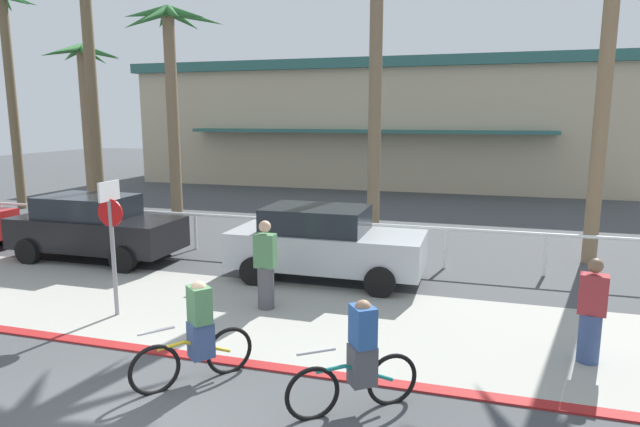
{
  "coord_description": "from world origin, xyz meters",
  "views": [
    {
      "loc": [
        4.21,
        -4.87,
        3.72
      ],
      "look_at": [
        0.97,
        6.0,
        1.68
      ],
      "focal_mm": 30.44,
      "sensor_mm": 36.0,
      "label": 1
    }
  ],
  "objects_px": {
    "palm_tree_1": "(84,82)",
    "cyclist_teal_1": "(359,359)",
    "pedestrian_1": "(591,316)",
    "car_black_1": "(95,227)",
    "palm_tree_5": "(610,22)",
    "car_silver_2": "(324,243)",
    "palm_tree_2": "(86,7)",
    "pedestrian_0": "(266,268)",
    "palm_tree_0": "(6,58)",
    "palm_tree_3": "(171,63)",
    "stop_sign_bike_lane": "(111,229)",
    "cyclist_yellow_0": "(197,335)"
  },
  "relations": [
    {
      "from": "palm_tree_0",
      "to": "palm_tree_2",
      "type": "xyz_separation_m",
      "value": [
        5.64,
        -2.2,
        1.18
      ]
    },
    {
      "from": "pedestrian_1",
      "to": "pedestrian_0",
      "type": "bearing_deg",
      "value": 171.96
    },
    {
      "from": "palm_tree_2",
      "to": "pedestrian_1",
      "type": "bearing_deg",
      "value": -25.39
    },
    {
      "from": "car_silver_2",
      "to": "cyclist_teal_1",
      "type": "bearing_deg",
      "value": -69.46
    },
    {
      "from": "stop_sign_bike_lane",
      "to": "cyclist_yellow_0",
      "type": "bearing_deg",
      "value": -33.92
    },
    {
      "from": "car_black_1",
      "to": "car_silver_2",
      "type": "xyz_separation_m",
      "value": [
        6.25,
        0.0,
        0.0
      ]
    },
    {
      "from": "palm_tree_1",
      "to": "car_black_1",
      "type": "xyz_separation_m",
      "value": [
        5.49,
        -6.61,
        -4.18
      ]
    },
    {
      "from": "palm_tree_1",
      "to": "pedestrian_0",
      "type": "distance_m",
      "value": 14.87
    },
    {
      "from": "palm_tree_1",
      "to": "cyclist_yellow_0",
      "type": "bearing_deg",
      "value": -46.07
    },
    {
      "from": "stop_sign_bike_lane",
      "to": "pedestrian_0",
      "type": "bearing_deg",
      "value": 23.85
    },
    {
      "from": "palm_tree_1",
      "to": "palm_tree_3",
      "type": "relative_size",
      "value": 0.92
    },
    {
      "from": "palm_tree_3",
      "to": "cyclist_teal_1",
      "type": "distance_m",
      "value": 12.86
    },
    {
      "from": "cyclist_yellow_0",
      "to": "pedestrian_0",
      "type": "height_order",
      "value": "pedestrian_0"
    },
    {
      "from": "palm_tree_3",
      "to": "cyclist_teal_1",
      "type": "xyz_separation_m",
      "value": [
        7.98,
        -8.96,
        -4.64
      ]
    },
    {
      "from": "car_black_1",
      "to": "cyclist_yellow_0",
      "type": "bearing_deg",
      "value": -41.51
    },
    {
      "from": "stop_sign_bike_lane",
      "to": "cyclist_teal_1",
      "type": "bearing_deg",
      "value": -21.09
    },
    {
      "from": "palm_tree_0",
      "to": "palm_tree_3",
      "type": "distance_m",
      "value": 8.95
    },
    {
      "from": "palm_tree_2",
      "to": "palm_tree_0",
      "type": "bearing_deg",
      "value": 158.72
    },
    {
      "from": "car_black_1",
      "to": "car_silver_2",
      "type": "distance_m",
      "value": 6.25
    },
    {
      "from": "palm_tree_5",
      "to": "car_silver_2",
      "type": "height_order",
      "value": "palm_tree_5"
    },
    {
      "from": "car_black_1",
      "to": "cyclist_yellow_0",
      "type": "xyz_separation_m",
      "value": [
        5.9,
        -5.22,
        -0.18
      ]
    },
    {
      "from": "car_silver_2",
      "to": "cyclist_teal_1",
      "type": "relative_size",
      "value": 2.93
    },
    {
      "from": "palm_tree_2",
      "to": "pedestrian_1",
      "type": "xyz_separation_m",
      "value": [
        14.05,
        -6.67,
        -6.4
      ]
    },
    {
      "from": "palm_tree_2",
      "to": "pedestrian_0",
      "type": "relative_size",
      "value": 5.47
    },
    {
      "from": "car_black_1",
      "to": "car_silver_2",
      "type": "height_order",
      "value": "same"
    },
    {
      "from": "palm_tree_1",
      "to": "cyclist_teal_1",
      "type": "xyz_separation_m",
      "value": [
        13.74,
        -11.94,
        -4.36
      ]
    },
    {
      "from": "palm_tree_0",
      "to": "palm_tree_5",
      "type": "xyz_separation_m",
      "value": [
        20.76,
        -2.53,
        -0.04
      ]
    },
    {
      "from": "palm_tree_1",
      "to": "pedestrian_0",
      "type": "xyz_separation_m",
      "value": [
        11.2,
        -8.83,
        -4.23
      ]
    },
    {
      "from": "palm_tree_3",
      "to": "pedestrian_1",
      "type": "relative_size",
      "value": 4.27
    },
    {
      "from": "cyclist_teal_1",
      "to": "pedestrian_0",
      "type": "relative_size",
      "value": 0.85
    },
    {
      "from": "palm_tree_0",
      "to": "palm_tree_1",
      "type": "height_order",
      "value": "palm_tree_0"
    },
    {
      "from": "pedestrian_1",
      "to": "palm_tree_2",
      "type": "bearing_deg",
      "value": 154.61
    },
    {
      "from": "palm_tree_5",
      "to": "cyclist_teal_1",
      "type": "height_order",
      "value": "palm_tree_5"
    },
    {
      "from": "palm_tree_5",
      "to": "cyclist_yellow_0",
      "type": "bearing_deg",
      "value": -127.21
    },
    {
      "from": "palm_tree_0",
      "to": "pedestrian_0",
      "type": "xyz_separation_m",
      "value": [
        14.09,
        -8.07,
        -5.15
      ]
    },
    {
      "from": "palm_tree_0",
      "to": "pedestrian_1",
      "type": "bearing_deg",
      "value": -24.24
    },
    {
      "from": "palm_tree_2",
      "to": "car_silver_2",
      "type": "relative_size",
      "value": 2.19
    },
    {
      "from": "stop_sign_bike_lane",
      "to": "car_black_1",
      "type": "height_order",
      "value": "stop_sign_bike_lane"
    },
    {
      "from": "palm_tree_1",
      "to": "car_silver_2",
      "type": "distance_m",
      "value": 14.11
    },
    {
      "from": "palm_tree_2",
      "to": "palm_tree_5",
      "type": "relative_size",
      "value": 1.16
    },
    {
      "from": "palm_tree_1",
      "to": "car_silver_2",
      "type": "bearing_deg",
      "value": -29.37
    },
    {
      "from": "cyclist_teal_1",
      "to": "pedestrian_1",
      "type": "distance_m",
      "value": 3.85
    },
    {
      "from": "palm_tree_0",
      "to": "pedestrian_0",
      "type": "distance_m",
      "value": 17.03
    },
    {
      "from": "car_black_1",
      "to": "cyclist_teal_1",
      "type": "bearing_deg",
      "value": -32.88
    },
    {
      "from": "palm_tree_0",
      "to": "palm_tree_3",
      "type": "height_order",
      "value": "palm_tree_0"
    },
    {
      "from": "car_black_1",
      "to": "pedestrian_0",
      "type": "bearing_deg",
      "value": -21.27
    },
    {
      "from": "palm_tree_5",
      "to": "car_silver_2",
      "type": "xyz_separation_m",
      "value": [
        -6.13,
        -3.32,
        -5.06
      ]
    },
    {
      "from": "palm_tree_1",
      "to": "pedestrian_1",
      "type": "relative_size",
      "value": 3.94
    },
    {
      "from": "stop_sign_bike_lane",
      "to": "pedestrian_1",
      "type": "relative_size",
      "value": 1.55
    },
    {
      "from": "palm_tree_1",
      "to": "car_black_1",
      "type": "distance_m",
      "value": 9.55
    }
  ]
}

